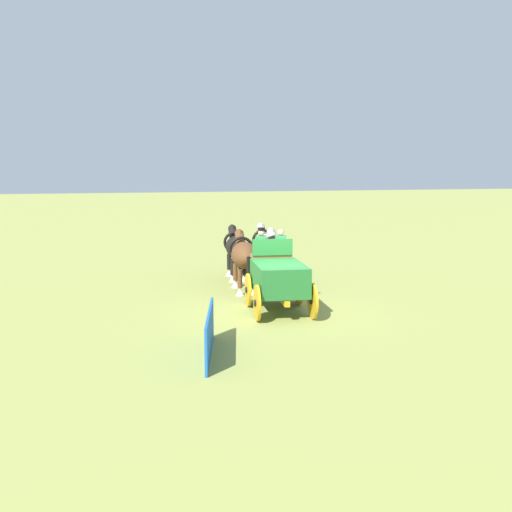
{
  "coord_description": "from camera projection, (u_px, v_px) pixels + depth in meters",
  "views": [
    {
      "loc": [
        -16.97,
        6.18,
        4.46
      ],
      "look_at": [
        4.28,
        -0.59,
        1.2
      ],
      "focal_mm": 40.46,
      "sensor_mm": 36.0,
      "label": 1
    }
  ],
  "objects": [
    {
      "name": "sponsor_banner",
      "position": [
        210.0,
        333.0,
        14.1
      ],
      "size": [
        3.09,
        0.94,
        1.1
      ],
      "primitive_type": "cube",
      "rotation": [
        0.0,
        0.0,
        -0.28
      ],
      "color": "#1959B2",
      "rests_on": "ground"
    },
    {
      "name": "draft_horse_rear_off",
      "position": [
        278.0,
        254.0,
        21.9
      ],
      "size": [
        3.1,
        1.25,
        2.24
      ],
      "color": "#9E998E",
      "rests_on": "ground"
    },
    {
      "name": "draft_horse_lead_near",
      "position": [
        236.0,
        248.0,
        24.27
      ],
      "size": [
        2.97,
        1.2,
        2.16
      ],
      "color": "black",
      "rests_on": "ground"
    },
    {
      "name": "draft_horse_lead_off",
      "position": [
        266.0,
        246.0,
        24.44
      ],
      "size": [
        3.2,
        1.32,
        2.2
      ],
      "color": "#9E998E",
      "rests_on": "ground"
    },
    {
      "name": "draft_horse_rear_near",
      "position": [
        244.0,
        256.0,
        21.7
      ],
      "size": [
        3.13,
        1.3,
        2.2
      ],
      "color": "brown",
      "rests_on": "ground"
    },
    {
      "name": "show_wagon",
      "position": [
        278.0,
        277.0,
        18.53
      ],
      "size": [
        5.45,
        2.26,
        2.59
      ],
      "color": "#236B2D",
      "rests_on": "ground"
    },
    {
      "name": "ground_plane",
      "position": [
        279.0,
        312.0,
        18.5
      ],
      "size": [
        220.0,
        220.0,
        0.0
      ],
      "primitive_type": "plane",
      "color": "olive"
    }
  ]
}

